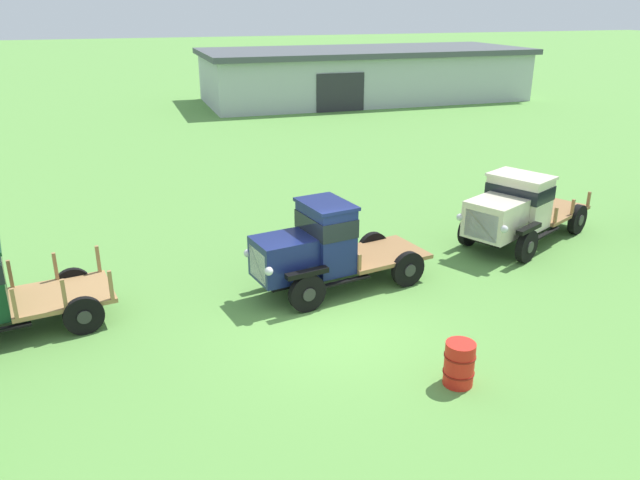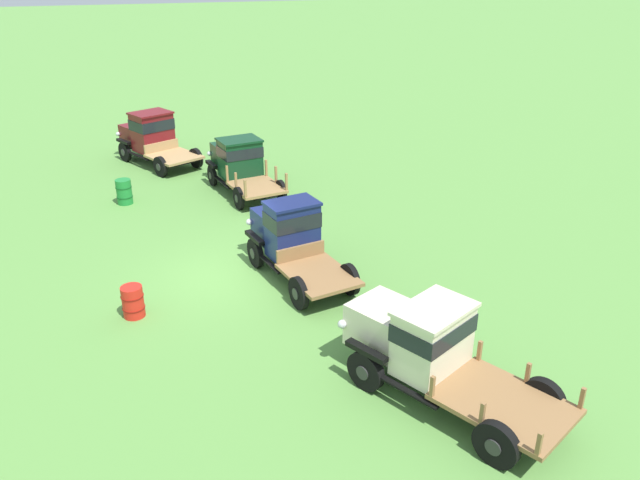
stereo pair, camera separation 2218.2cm
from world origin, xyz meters
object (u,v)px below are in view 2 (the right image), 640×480
object	(u,v)px
vintage_truck_midrow_center	(290,236)
vintage_truck_second_in_line	(239,162)
oil_drum_beside_row	(133,302)
vintage_truck_foreground_near	(151,136)
vintage_truck_far_side	(426,345)
oil_drum_near_fence	(124,192)

from	to	relation	value
vintage_truck_midrow_center	vintage_truck_second_in_line	bearing A→B (deg)	179.54
vintage_truck_second_in_line	oil_drum_beside_row	world-z (taller)	vintage_truck_second_in_line
vintage_truck_foreground_near	vintage_truck_far_side	distance (m)	19.15
vintage_truck_foreground_near	oil_drum_beside_row	distance (m)	13.75
vintage_truck_foreground_near	vintage_truck_midrow_center	world-z (taller)	vintage_truck_foreground_near
oil_drum_near_fence	vintage_truck_midrow_center	bearing A→B (deg)	30.96
vintage_truck_foreground_near	vintage_truck_midrow_center	size ratio (longest dim) A/B	1.06
oil_drum_near_fence	vintage_truck_second_in_line	bearing A→B (deg)	93.82
vintage_truck_second_in_line	vintage_truck_midrow_center	distance (m)	7.67
vintage_truck_foreground_near	vintage_truck_second_in_line	world-z (taller)	vintage_truck_foreground_near
vintage_truck_far_side	oil_drum_near_fence	distance (m)	14.72
vintage_truck_far_side	vintage_truck_foreground_near	bearing A→B (deg)	-167.59
vintage_truck_far_side	vintage_truck_midrow_center	bearing A→B (deg)	-169.27
vintage_truck_far_side	oil_drum_near_fence	bearing A→B (deg)	-157.61
vintage_truck_second_in_line	vintage_truck_far_side	bearing A→B (deg)	4.61
vintage_truck_second_in_line	oil_drum_near_fence	xyz separation A→B (m)	(0.30, -4.48, -0.65)
vintage_truck_foreground_near	vintage_truck_far_side	world-z (taller)	vintage_truck_foreground_near
vintage_truck_second_in_line	vintage_truck_midrow_center	bearing A→B (deg)	-0.46
vintage_truck_midrow_center	vintage_truck_far_side	size ratio (longest dim) A/B	0.91
vintage_truck_midrow_center	oil_drum_near_fence	distance (m)	8.62
oil_drum_near_fence	vintage_truck_foreground_near	bearing A→B (deg)	163.75
vintage_truck_foreground_near	vintage_truck_second_in_line	distance (m)	5.66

